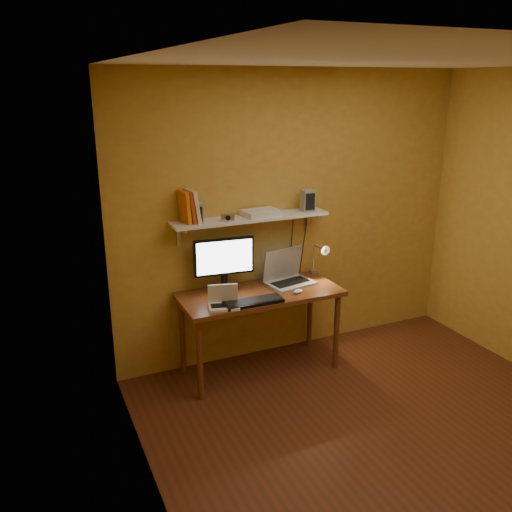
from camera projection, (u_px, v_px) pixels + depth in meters
name	position (u px, v px, depth m)	size (l,w,h in m)	color
room	(407.00, 269.00, 3.57)	(3.44, 3.24, 2.64)	#562516
desk	(260.00, 301.00, 4.69)	(1.40, 0.60, 0.75)	brown
wall_shelf	(251.00, 218.00, 4.64)	(1.40, 0.25, 0.21)	silver
monitor	(224.00, 262.00, 4.61)	(0.52, 0.24, 0.47)	black
laptop	(287.00, 274.00, 4.86)	(0.45, 0.36, 0.30)	gray
netbook	(223.00, 300.00, 4.35)	(0.28, 0.23, 0.18)	white
keyboard	(253.00, 302.00, 4.42)	(0.49, 0.16, 0.03)	black
mouse	(298.00, 291.00, 4.63)	(0.09, 0.06, 0.03)	white
desk_lamp	(320.00, 255.00, 4.96)	(0.09, 0.23, 0.38)	silver
speaker_left	(198.00, 213.00, 4.42)	(0.09, 0.09, 0.16)	gray
speaker_right	(308.00, 201.00, 4.81)	(0.11, 0.11, 0.19)	gray
books	(189.00, 207.00, 4.40)	(0.15, 0.19, 0.27)	#D0610F
shelf_camera	(228.00, 217.00, 4.47)	(0.12, 0.07, 0.07)	silver
router	(261.00, 213.00, 4.66)	(0.31, 0.21, 0.05)	white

